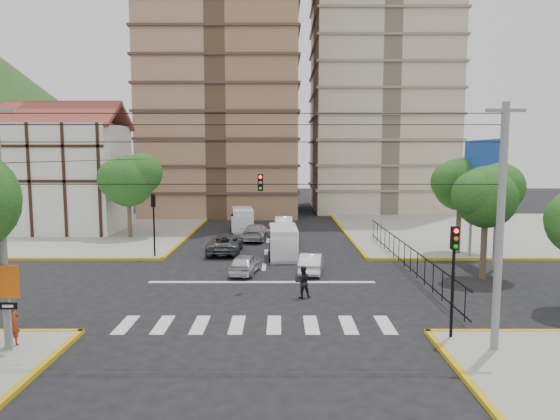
{
  "coord_description": "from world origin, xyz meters",
  "views": [
    {
      "loc": [
        1.07,
        -26.79,
        7.32
      ],
      "look_at": [
        1.05,
        2.76,
        4.0
      ],
      "focal_mm": 32.0,
      "sensor_mm": 36.0,
      "label": 1
    }
  ],
  "objects_px": {
    "traffic_light_se": "(454,263)",
    "pedestrian_crosswalk": "(303,282)",
    "district_sign": "(7,290)",
    "car_white_front_right": "(311,263)",
    "traffic_light_nw": "(154,215)",
    "pedestrian_sw_corner": "(12,325)",
    "van_right_lane": "(283,243)",
    "car_silver_front_left": "(245,264)",
    "van_left_lane": "(242,220)"
  },
  "relations": [
    {
      "from": "van_left_lane",
      "to": "car_silver_front_left",
      "type": "bearing_deg",
      "value": -91.69
    },
    {
      "from": "car_white_front_right",
      "to": "pedestrian_crosswalk",
      "type": "distance_m",
      "value": 5.48
    },
    {
      "from": "pedestrian_sw_corner",
      "to": "pedestrian_crosswalk",
      "type": "relative_size",
      "value": 0.99
    },
    {
      "from": "district_sign",
      "to": "van_right_lane",
      "type": "bearing_deg",
      "value": 59.66
    },
    {
      "from": "traffic_light_nw",
      "to": "car_silver_front_left",
      "type": "distance_m",
      "value": 8.46
    },
    {
      "from": "traffic_light_nw",
      "to": "van_left_lane",
      "type": "height_order",
      "value": "traffic_light_nw"
    },
    {
      "from": "van_right_lane",
      "to": "pedestrian_sw_corner",
      "type": "bearing_deg",
      "value": -122.97
    },
    {
      "from": "district_sign",
      "to": "car_white_front_right",
      "type": "height_order",
      "value": "district_sign"
    },
    {
      "from": "van_left_lane",
      "to": "car_white_front_right",
      "type": "relative_size",
      "value": 1.31
    },
    {
      "from": "traffic_light_se",
      "to": "pedestrian_sw_corner",
      "type": "height_order",
      "value": "traffic_light_se"
    },
    {
      "from": "car_white_front_right",
      "to": "pedestrian_crosswalk",
      "type": "bearing_deg",
      "value": 89.17
    },
    {
      "from": "car_white_front_right",
      "to": "pedestrian_crosswalk",
      "type": "relative_size",
      "value": 2.31
    },
    {
      "from": "traffic_light_se",
      "to": "van_left_lane",
      "type": "height_order",
      "value": "traffic_light_se"
    },
    {
      "from": "pedestrian_sw_corner",
      "to": "van_right_lane",
      "type": "bearing_deg",
      "value": 6.24
    },
    {
      "from": "car_silver_front_left",
      "to": "pedestrian_sw_corner",
      "type": "height_order",
      "value": "pedestrian_sw_corner"
    },
    {
      "from": "district_sign",
      "to": "car_white_front_right",
      "type": "xyz_separation_m",
      "value": [
        11.77,
        12.75,
        -1.83
      ]
    },
    {
      "from": "van_right_lane",
      "to": "pedestrian_crosswalk",
      "type": "xyz_separation_m",
      "value": [
        0.92,
        -9.9,
        -0.23
      ]
    },
    {
      "from": "traffic_light_nw",
      "to": "pedestrian_crosswalk",
      "type": "bearing_deg",
      "value": -44.13
    },
    {
      "from": "traffic_light_se",
      "to": "pedestrian_crosswalk",
      "type": "distance_m",
      "value": 8.44
    },
    {
      "from": "district_sign",
      "to": "pedestrian_crosswalk",
      "type": "bearing_deg",
      "value": 33.65
    },
    {
      "from": "traffic_light_nw",
      "to": "district_sign",
      "type": "relative_size",
      "value": 1.38
    },
    {
      "from": "pedestrian_crosswalk",
      "to": "traffic_light_se",
      "type": "bearing_deg",
      "value": 123.79
    },
    {
      "from": "van_right_lane",
      "to": "pedestrian_sw_corner",
      "type": "relative_size",
      "value": 3.0
    },
    {
      "from": "traffic_light_nw",
      "to": "pedestrian_crosswalk",
      "type": "relative_size",
      "value": 2.68
    },
    {
      "from": "district_sign",
      "to": "van_left_lane",
      "type": "relative_size",
      "value": 0.65
    },
    {
      "from": "pedestrian_sw_corner",
      "to": "district_sign",
      "type": "bearing_deg",
      "value": -122.93
    },
    {
      "from": "car_silver_front_left",
      "to": "van_left_lane",
      "type": "bearing_deg",
      "value": -76.59
    },
    {
      "from": "traffic_light_se",
      "to": "pedestrian_crosswalk",
      "type": "xyz_separation_m",
      "value": [
        -5.59,
        5.89,
        -2.29
      ]
    },
    {
      "from": "traffic_light_se",
      "to": "pedestrian_sw_corner",
      "type": "distance_m",
      "value": 16.93
    },
    {
      "from": "traffic_light_nw",
      "to": "traffic_light_se",
      "type": "bearing_deg",
      "value": -45.0
    },
    {
      "from": "van_left_lane",
      "to": "car_silver_front_left",
      "type": "distance_m",
      "value": 17.06
    },
    {
      "from": "traffic_light_nw",
      "to": "district_sign",
      "type": "height_order",
      "value": "traffic_light_nw"
    },
    {
      "from": "van_right_lane",
      "to": "pedestrian_crosswalk",
      "type": "bearing_deg",
      "value": -86.2
    },
    {
      "from": "traffic_light_se",
      "to": "pedestrian_sw_corner",
      "type": "bearing_deg",
      "value": -176.68
    },
    {
      "from": "district_sign",
      "to": "pedestrian_crosswalk",
      "type": "relative_size",
      "value": 1.95
    },
    {
      "from": "traffic_light_se",
      "to": "traffic_light_nw",
      "type": "xyz_separation_m",
      "value": [
        -15.6,
        15.6,
        0.0
      ]
    },
    {
      "from": "pedestrian_crosswalk",
      "to": "pedestrian_sw_corner",
      "type": "bearing_deg",
      "value": 21.85
    },
    {
      "from": "traffic_light_se",
      "to": "car_white_front_right",
      "type": "xyz_separation_m",
      "value": [
        -4.83,
        11.31,
        -2.49
      ]
    },
    {
      "from": "traffic_light_nw",
      "to": "district_sign",
      "type": "distance_m",
      "value": 17.08
    },
    {
      "from": "van_right_lane",
      "to": "district_sign",
      "type": "bearing_deg",
      "value": -121.87
    },
    {
      "from": "van_left_lane",
      "to": "pedestrian_crosswalk",
      "type": "bearing_deg",
      "value": -84.41
    },
    {
      "from": "district_sign",
      "to": "van_left_lane",
      "type": "bearing_deg",
      "value": 78.04
    },
    {
      "from": "car_silver_front_left",
      "to": "traffic_light_nw",
      "type": "bearing_deg",
      "value": -25.6
    },
    {
      "from": "traffic_light_nw",
      "to": "pedestrian_sw_corner",
      "type": "bearing_deg",
      "value": -94.02
    },
    {
      "from": "district_sign",
      "to": "car_white_front_right",
      "type": "distance_m",
      "value": 17.45
    },
    {
      "from": "van_left_lane",
      "to": "pedestrian_sw_corner",
      "type": "relative_size",
      "value": 3.07
    },
    {
      "from": "van_right_lane",
      "to": "traffic_light_nw",
      "type": "bearing_deg",
      "value": 179.69
    },
    {
      "from": "traffic_light_nw",
      "to": "car_silver_front_left",
      "type": "height_order",
      "value": "traffic_light_nw"
    },
    {
      "from": "pedestrian_sw_corner",
      "to": "car_white_front_right",
      "type": "bearing_deg",
      "value": -6.49
    },
    {
      "from": "van_right_lane",
      "to": "car_white_front_right",
      "type": "distance_m",
      "value": 4.81
    }
  ]
}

